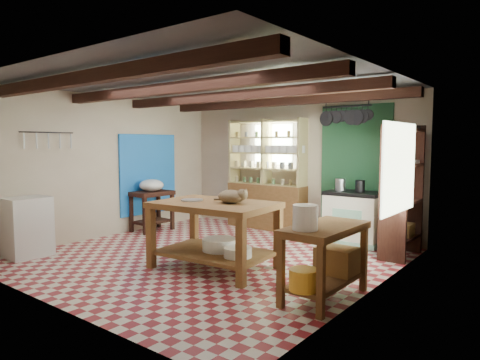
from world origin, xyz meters
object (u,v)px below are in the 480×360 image
Objects in this scene: stove at (354,218)px; cat at (231,197)px; right_counter at (325,262)px; prep_table at (152,211)px; white_cabinet at (27,227)px; work_table at (214,235)px.

stove is 2.63m from cat.
right_counter is (0.80, -2.68, -0.04)m from stove.
right_counter is (4.38, -1.27, 0.02)m from prep_table.
prep_table is 0.68× the size of right_counter.
stove is at bearing 59.55° from cat.
white_cabinet is (-3.60, -3.84, 0.00)m from stove.
work_table is 2.71m from stove.
cat is at bearing 173.19° from right_counter.
cat is (2.89, -1.07, 0.62)m from prep_table.
white_cabinet is (-0.02, -2.43, 0.06)m from prep_table.
cat reaches higher than white_cabinet.
work_table is 2.96m from white_cabinet.
white_cabinet is 2.29× the size of cat.
work_table is 1.79× the size of white_cabinet.
stove is at bearing 64.97° from work_table.
work_table is 1.76× the size of stove.
stove is 3.84m from prep_table.
white_cabinet is (-2.66, -1.29, -0.01)m from work_table.
cat reaches higher than work_table.
prep_table is 4.56m from right_counter.
work_table reaches higher than prep_table.
stove is 2.80m from right_counter.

